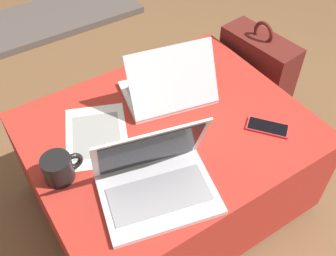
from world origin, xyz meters
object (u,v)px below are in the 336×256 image
(laptop_far, at_px, (169,88))
(cell_phone, at_px, (268,127))
(laptop_near, at_px, (156,179))
(coffee_mug, at_px, (59,168))
(backpack, at_px, (254,83))
(paper_sheet, at_px, (96,135))

(laptop_far, height_order, cell_phone, laptop_far)
(laptop_near, distance_m, coffee_mug, 0.30)
(backpack, distance_m, coffee_mug, 1.05)
(backpack, bearing_deg, paper_sheet, 88.97)
(laptop_near, relative_size, cell_phone, 2.53)
(cell_phone, xyz_separation_m, backpack, (0.32, 0.38, -0.21))
(laptop_near, height_order, backpack, laptop_near)
(paper_sheet, bearing_deg, laptop_far, 27.61)
(laptop_far, height_order, paper_sheet, laptop_far)
(cell_phone, height_order, backpack, backpack)
(paper_sheet, bearing_deg, laptop_near, -57.31)
(laptop_near, height_order, laptop_far, laptop_near)
(laptop_far, bearing_deg, backpack, -162.10)
(backpack, relative_size, coffee_mug, 4.36)
(laptop_far, bearing_deg, paper_sheet, 17.52)
(laptop_far, xyz_separation_m, cell_phone, (0.20, -0.33, -0.04))
(laptop_near, height_order, cell_phone, laptop_near)
(coffee_mug, bearing_deg, laptop_near, -41.84)
(laptop_near, bearing_deg, cell_phone, 14.53)
(laptop_far, relative_size, paper_sheet, 1.04)
(coffee_mug, bearing_deg, backpack, 10.20)
(backpack, bearing_deg, laptop_near, 109.58)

